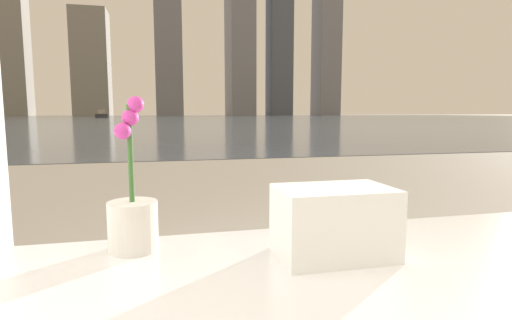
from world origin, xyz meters
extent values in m
cylinder|color=silver|center=(-0.49, 0.87, 0.58)|extent=(0.12, 0.12, 0.12)
cylinder|color=#38662D|center=(-0.49, 0.87, 0.75)|extent=(0.01, 0.01, 0.23)
sphere|color=#CC3899|center=(-0.47, 0.87, 0.87)|extent=(0.04, 0.04, 0.04)
sphere|color=#CC3899|center=(-0.49, 0.87, 0.83)|extent=(0.04, 0.04, 0.04)
sphere|color=#CC3899|center=(-0.50, 0.85, 0.80)|extent=(0.04, 0.04, 0.04)
cube|color=white|center=(-0.04, 0.72, 0.54)|extent=(0.26, 0.17, 0.04)
cube|color=white|center=(-0.04, 0.72, 0.58)|extent=(0.26, 0.17, 0.04)
cube|color=white|center=(-0.04, 0.72, 0.62)|extent=(0.26, 0.17, 0.04)
cube|color=white|center=(-0.04, 0.72, 0.66)|extent=(0.26, 0.17, 0.04)
cube|color=slate|center=(0.00, 62.00, 0.01)|extent=(180.00, 110.00, 0.01)
cube|color=#2D2D33|center=(-10.28, 71.89, 0.32)|extent=(1.60, 3.62, 0.61)
cube|color=#B2A893|center=(-10.28, 71.89, 0.97)|extent=(1.02, 1.41, 0.70)
cube|color=gray|center=(-38.94, 118.00, 25.12)|extent=(9.73, 6.88, 50.24)
cube|color=gray|center=(-18.60, 118.00, 14.13)|extent=(9.23, 9.50, 28.27)
cube|color=slate|center=(22.53, 118.00, 26.24)|extent=(7.04, 13.07, 52.48)
cube|color=slate|center=(49.79, 118.00, 25.69)|extent=(6.53, 8.84, 51.38)
camera|label=1|loc=(-0.42, -0.10, 0.85)|focal=28.00mm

